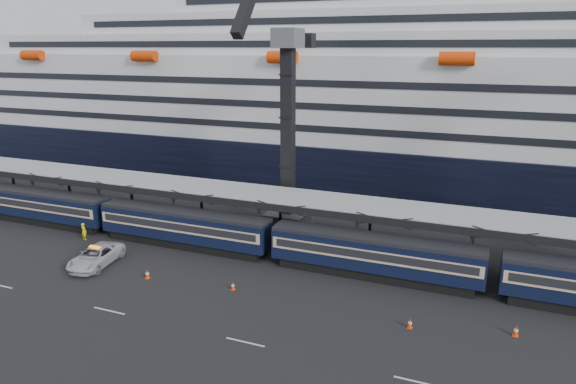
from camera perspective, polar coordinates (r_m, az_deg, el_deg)
ground at (r=38.28m, az=18.21°, el=-16.79°), size 260.00×260.00×0.00m
train at (r=46.48m, az=13.64°, el=-7.33°), size 133.05×3.00×4.05m
canopy at (r=48.87m, az=19.98°, el=-2.88°), size 130.00×6.25×5.53m
cruise_ship at (r=78.94m, az=20.76°, el=9.17°), size 214.09×28.84×34.00m
crane_dark_near at (r=55.79m, az=-0.17°, el=7.38°), size 4.50×17.75×35.08m
pickup_truck at (r=52.53m, az=-20.58°, el=-6.72°), size 3.79×6.74×1.78m
worker at (r=59.69m, az=-21.74°, el=-4.09°), size 0.75×0.55×1.90m
traffic_cone_b at (r=44.98m, az=-6.14°, el=-10.32°), size 0.38×0.38×0.75m
traffic_cone_c at (r=48.45m, az=-15.36°, el=-8.76°), size 0.43×0.43×0.87m
traffic_cone_d at (r=40.27m, az=13.40°, el=-14.00°), size 0.39×0.39×0.79m
traffic_cone_e at (r=41.67m, az=24.01°, el=-13.90°), size 0.42×0.42×0.85m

